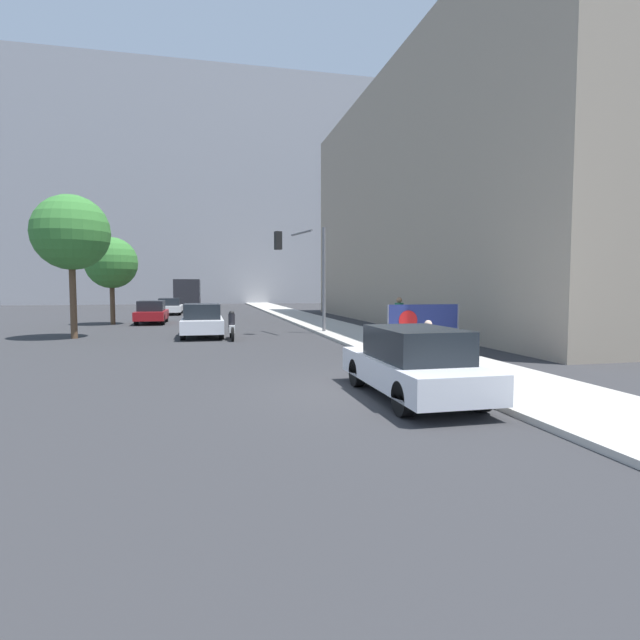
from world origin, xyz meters
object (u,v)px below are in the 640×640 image
at_px(car_on_road_distant, 170,306).
at_px(traffic_light_pole, 306,261).
at_px(street_tree_near_curb, 71,233).
at_px(city_bus_on_road, 188,292).
at_px(seated_protester, 429,341).
at_px(pedestrian_behind, 399,319).
at_px(protest_banner, 423,327).
at_px(parked_car_curbside, 413,363).
at_px(car_on_road_midblock, 152,312).
at_px(car_on_road_nearest, 202,321).
at_px(street_tree_midblock, 111,263).
at_px(motorcycle_on_road, 232,327).

bearing_deg(car_on_road_distant, traffic_light_pole, -68.59).
bearing_deg(street_tree_near_curb, city_bus_on_road, 82.82).
distance_m(seated_protester, pedestrian_behind, 5.56).
bearing_deg(traffic_light_pole, protest_banner, -73.91).
height_order(parked_car_curbside, car_on_road_distant, parked_car_curbside).
distance_m(parked_car_curbside, car_on_road_midblock, 24.25).
bearing_deg(seated_protester, car_on_road_distant, 128.83).
distance_m(car_on_road_nearest, car_on_road_midblock, 9.72).
xyz_separation_m(protest_banner, car_on_road_midblock, (-10.34, 17.17, -0.25)).
relative_size(parked_car_curbside, car_on_road_nearest, 1.05).
xyz_separation_m(traffic_light_pole, car_on_road_distant, (-7.57, 19.32, -2.83)).
bearing_deg(city_bus_on_road, pedestrian_behind, -76.16).
xyz_separation_m(traffic_light_pole, street_tree_near_curb, (-10.43, 0.41, 1.13)).
distance_m(seated_protester, street_tree_midblock, 22.80).
xyz_separation_m(parked_car_curbside, car_on_road_midblock, (-7.41, 23.09, -0.02)).
bearing_deg(seated_protester, street_tree_near_curb, 158.92).
height_order(protest_banner, street_tree_midblock, street_tree_midblock).
distance_m(seated_protester, car_on_road_nearest, 12.24).
relative_size(city_bus_on_road, street_tree_near_curb, 1.78).
bearing_deg(traffic_light_pole, street_tree_near_curb, 177.76).
distance_m(car_on_road_midblock, street_tree_near_curb, 9.80).
relative_size(seated_protester, motorcycle_on_road, 0.59).
distance_m(pedestrian_behind, car_on_road_distant, 26.65).
height_order(pedestrian_behind, parked_car_curbside, pedestrian_behind).
distance_m(car_on_road_distant, city_bus_on_road, 12.47).
relative_size(traffic_light_pole, motorcycle_on_road, 2.41).
relative_size(pedestrian_behind, car_on_road_nearest, 0.42).
height_order(car_on_road_nearest, city_bus_on_road, city_bus_on_road).
bearing_deg(city_bus_on_road, motorcycle_on_road, -85.11).
bearing_deg(seated_protester, pedestrian_behind, 98.82).
xyz_separation_m(seated_protester, traffic_light_pole, (-1.33, 10.71, 2.72)).
xyz_separation_m(traffic_light_pole, car_on_road_nearest, (-4.88, -0.16, -2.77)).
relative_size(traffic_light_pole, street_tree_near_curb, 0.80).
bearing_deg(motorcycle_on_road, street_tree_midblock, 122.41).
distance_m(car_on_road_nearest, car_on_road_distant, 19.67).
bearing_deg(street_tree_near_curb, car_on_road_nearest, -5.84).
bearing_deg(motorcycle_on_road, car_on_road_nearest, 130.16).
relative_size(motorcycle_on_road, street_tree_near_curb, 0.33).
xyz_separation_m(pedestrian_behind, traffic_light_pole, (-2.63, 5.30, 2.49)).
relative_size(seated_protester, protest_banner, 0.48).
distance_m(protest_banner, car_on_road_distant, 29.18).
bearing_deg(car_on_road_nearest, motorcycle_on_road, -49.84).
relative_size(pedestrian_behind, parked_car_curbside, 0.40).
height_order(pedestrian_behind, street_tree_midblock, street_tree_midblock).
xyz_separation_m(pedestrian_behind, car_on_road_distant, (-10.20, 24.62, -0.34)).
xyz_separation_m(parked_car_curbside, motorcycle_on_road, (-3.05, 12.40, -0.19)).
bearing_deg(city_bus_on_road, car_on_road_nearest, -87.12).
relative_size(seated_protester, traffic_light_pole, 0.25).
height_order(traffic_light_pole, parked_car_curbside, traffic_light_pole).
bearing_deg(seated_protester, car_on_road_nearest, 142.81).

